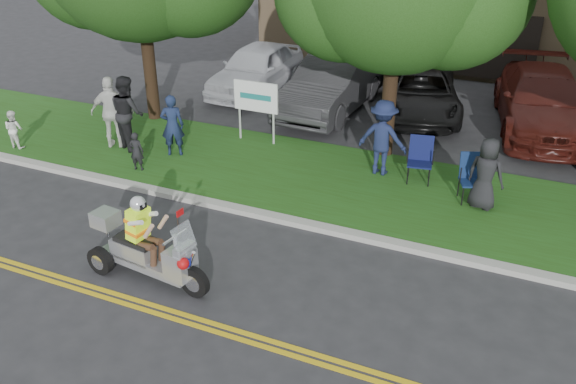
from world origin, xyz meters
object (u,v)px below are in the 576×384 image
at_px(lawn_chair_a, 420,156).
at_px(spectator_adult_mid, 127,113).
at_px(trike_scooter, 145,250).
at_px(spectator_adult_right, 112,112).
at_px(lawn_chair_b, 473,174).
at_px(parked_car_right, 542,101).
at_px(parked_car_left, 332,85).
at_px(parked_car_far_left, 256,68).
at_px(parked_car_mid, 421,93).
at_px(spectator_adult_left, 172,125).

relative_size(lawn_chair_a, spectator_adult_mid, 0.55).
bearing_deg(trike_scooter, spectator_adult_right, 139.98).
relative_size(trike_scooter, spectator_adult_right, 1.33).
height_order(lawn_chair_b, parked_car_right, parked_car_right).
xyz_separation_m(spectator_adult_right, parked_car_right, (10.10, 6.19, -0.22)).
relative_size(spectator_adult_mid, parked_car_left, 0.38).
bearing_deg(spectator_adult_right, lawn_chair_b, 160.68).
relative_size(trike_scooter, lawn_chair_a, 2.38).
height_order(spectator_adult_mid, spectator_adult_right, spectator_adult_mid).
xyz_separation_m(parked_car_left, parked_car_right, (5.96, 0.99, -0.01)).
xyz_separation_m(parked_car_far_left, parked_car_right, (8.96, 0.17, 0.03)).
relative_size(spectator_adult_mid, parked_car_far_left, 0.41).
relative_size(lawn_chair_a, parked_car_far_left, 0.23).
xyz_separation_m(parked_car_mid, parked_car_right, (3.41, 0.16, 0.17)).
xyz_separation_m(lawn_chair_b, spectator_adult_left, (-7.33, -0.60, 0.20)).
bearing_deg(trike_scooter, parked_car_mid, 83.78).
distance_m(trike_scooter, lawn_chair_b, 7.15).
relative_size(lawn_chair_a, spectator_adult_left, 0.66).
height_order(trike_scooter, spectator_adult_mid, spectator_adult_mid).
height_order(trike_scooter, parked_car_left, parked_car_left).
xyz_separation_m(spectator_adult_right, parked_car_mid, (6.69, 6.04, -0.39)).
bearing_deg(lawn_chair_b, parked_car_left, 116.57).
relative_size(trike_scooter, parked_car_mid, 0.53).
relative_size(spectator_adult_mid, parked_car_right, 0.34).
distance_m(spectator_adult_right, parked_car_right, 11.85).
height_order(trike_scooter, spectator_adult_right, spectator_adult_right).
relative_size(lawn_chair_a, spectator_adult_right, 0.56).
bearing_deg(parked_car_far_left, lawn_chair_a, -35.68).
height_order(spectator_adult_right, parked_car_mid, spectator_adult_right).
xyz_separation_m(lawn_chair_a, parked_car_mid, (-1.09, 4.77, -0.04)).
height_order(parked_car_left, parked_car_right, parked_car_left).
bearing_deg(spectator_adult_mid, spectator_adult_right, 41.85).
xyz_separation_m(lawn_chair_b, parked_car_mid, (-2.35, 5.27, -0.04)).
xyz_separation_m(trike_scooter, lawn_chair_a, (3.56, 5.78, 0.13)).
distance_m(trike_scooter, spectator_adult_right, 6.20).
height_order(spectator_adult_left, parked_car_mid, spectator_adult_left).
relative_size(trike_scooter, spectator_adult_left, 1.57).
bearing_deg(lawn_chair_b, trike_scooter, -153.64).
xyz_separation_m(spectator_adult_left, spectator_adult_right, (-1.72, -0.16, 0.15)).
distance_m(lawn_chair_a, parked_car_mid, 4.89).
distance_m(parked_car_left, parked_car_mid, 2.69).
xyz_separation_m(lawn_chair_a, lawn_chair_b, (1.26, -0.50, 0.00)).
bearing_deg(spectator_adult_mid, spectator_adult_left, -148.66).
distance_m(trike_scooter, parked_car_left, 9.73).
bearing_deg(parked_car_right, parked_car_far_left, 170.39).
bearing_deg(spectator_adult_mid, parked_car_mid, -108.12).
xyz_separation_m(lawn_chair_b, parked_car_left, (-4.90, 4.44, 0.14)).
relative_size(spectator_adult_mid, spectator_adult_right, 1.02).
relative_size(spectator_adult_left, parked_car_right, 0.28).
height_order(lawn_chair_b, spectator_adult_mid, spectator_adult_mid).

